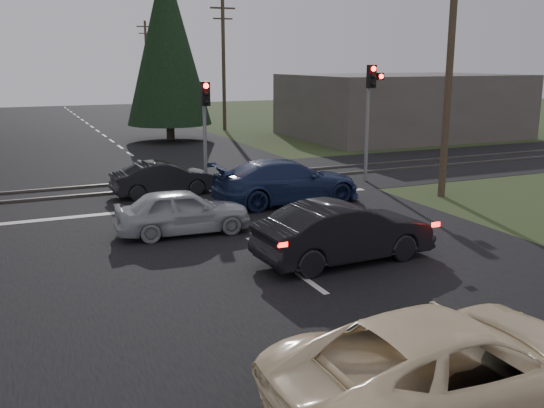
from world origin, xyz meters
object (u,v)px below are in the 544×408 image
silver_car (183,211)px  blue_sedan (287,182)px  utility_pole_mid (224,63)px  traffic_signal_center (205,116)px  utility_pole_far (147,62)px  dark_hatchback (344,232)px  traffic_signal_right (371,100)px  cream_coupe (453,367)px  dark_car_far (163,179)px  utility_pole_near (450,65)px

silver_car → blue_sedan: 4.94m
utility_pole_mid → traffic_signal_center: bearing=-111.2°
utility_pole_far → dark_hatchback: bearing=-97.4°
silver_car → traffic_signal_right: bearing=-60.4°
traffic_signal_center → silver_car: size_ratio=1.07×
cream_coupe → dark_car_far: cream_coupe is taller
traffic_signal_center → dark_hatchback: size_ratio=0.91×
utility_pole_near → dark_car_far: size_ratio=2.39×
blue_sedan → dark_car_far: (-3.63, 2.96, -0.14)m
cream_coupe → silver_car: size_ratio=1.39×
traffic_signal_right → utility_pole_mid: 20.60m
traffic_signal_right → cream_coupe: traffic_signal_right is taller
dark_hatchback → dark_car_far: dark_hatchback is taller
dark_hatchback → silver_car: (-2.99, 4.00, -0.09)m
dark_hatchback → blue_sedan: bearing=-15.6°
utility_pole_mid → dark_car_far: size_ratio=2.39×
utility_pole_mid → silver_car: 27.24m
utility_pole_mid → cream_coupe: (-9.08, -35.44, -3.98)m
traffic_signal_right → blue_sedan: (-4.71, -2.16, -2.56)m
dark_hatchback → silver_car: 4.99m
dark_hatchback → dark_car_far: 9.55m
dark_car_far → traffic_signal_center: bearing=-80.1°
traffic_signal_center → cream_coupe: size_ratio=0.77×
utility_pole_far → blue_sedan: utility_pole_far is taller
silver_car → blue_sedan: blue_sedan is taller
traffic_signal_center → utility_pole_far: size_ratio=0.46×
dark_hatchback → silver_car: bearing=33.4°
silver_car → blue_sedan: (4.36, 2.31, 0.10)m
cream_coupe → blue_sedan: size_ratio=1.02×
utility_pole_far → cream_coupe: (-9.08, -60.44, -3.98)m
utility_pole_near → cream_coupe: bearing=-128.4°
utility_pole_near → dark_hatchback: 9.51m
dark_hatchback → traffic_signal_center: bearing=-0.6°
traffic_signal_center → utility_pole_mid: (7.50, 19.32, 1.92)m
cream_coupe → dark_hatchback: (2.04, 6.44, 0.00)m
silver_car → utility_pole_far: bearing=-8.0°
utility_pole_near → utility_pole_mid: size_ratio=1.00×
utility_pole_mid → cream_coupe: 36.80m
utility_pole_mid → utility_pole_far: size_ratio=1.00×
traffic_signal_center → blue_sedan: bearing=-61.4°
cream_coupe → dark_car_far: bearing=0.1°
utility_pole_far → cream_coupe: 61.25m
blue_sedan → silver_car: bearing=117.9°
utility_pole_mid → blue_sedan: utility_pole_mid is taller
utility_pole_mid → silver_car: bearing=-111.9°
utility_pole_far → blue_sedan: bearing=-96.8°
utility_pole_far → blue_sedan: (-5.67, -47.69, -3.97)m
cream_coupe → silver_car: cream_coupe is taller
traffic_signal_center → utility_pole_far: bearing=80.4°
traffic_signal_center → utility_pole_mid: size_ratio=0.46×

